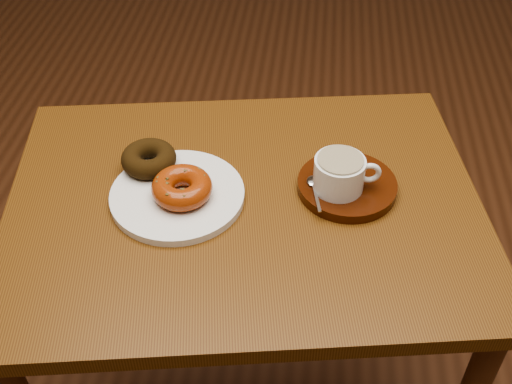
# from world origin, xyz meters

# --- Properties ---
(ground) EXTENTS (6.00, 6.00, 0.00)m
(ground) POSITION_xyz_m (0.00, 0.00, 0.00)
(ground) COLOR #552F1A
(ground) RESTS_ON ground
(cafe_table) EXTENTS (0.87, 0.71, 0.74)m
(cafe_table) POSITION_xyz_m (-0.29, -0.32, 0.62)
(cafe_table) COLOR brown
(cafe_table) RESTS_ON ground
(donut_plate) EXTENTS (0.23, 0.23, 0.01)m
(donut_plate) POSITION_xyz_m (-0.40, -0.33, 0.74)
(donut_plate) COLOR white
(donut_plate) RESTS_ON cafe_table
(donut_cinnamon) EXTENTS (0.13, 0.13, 0.03)m
(donut_cinnamon) POSITION_xyz_m (-0.46, -0.27, 0.77)
(donut_cinnamon) COLOR black
(donut_cinnamon) RESTS_ON donut_plate
(donut_caramel) EXTENTS (0.11, 0.11, 0.04)m
(donut_caramel) POSITION_xyz_m (-0.39, -0.34, 0.77)
(donut_caramel) COLOR #963910
(donut_caramel) RESTS_ON donut_plate
(saucer) EXTENTS (0.19, 0.19, 0.02)m
(saucer) POSITION_xyz_m (-0.12, -0.28, 0.74)
(saucer) COLOR #381507
(saucer) RESTS_ON cafe_table
(coffee_cup) EXTENTS (0.11, 0.08, 0.06)m
(coffee_cup) POSITION_xyz_m (-0.13, -0.29, 0.78)
(coffee_cup) COLOR white
(coffee_cup) RESTS_ON saucer
(teaspoon) EXTENTS (0.03, 0.09, 0.01)m
(teaspoon) POSITION_xyz_m (-0.18, -0.30, 0.76)
(teaspoon) COLOR silver
(teaspoon) RESTS_ON saucer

